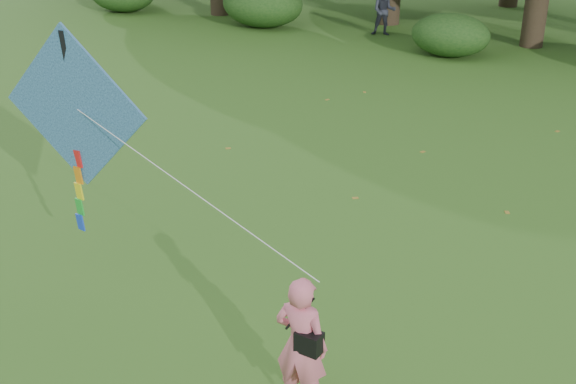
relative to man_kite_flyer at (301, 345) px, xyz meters
The scene contains 7 objects.
ground 1.14m from the man_kite_flyer, 145.63° to the left, with size 100.00×100.00×0.00m, color #265114.
man_kite_flyer is the anchor object (origin of this frame).
bystander_left 20.84m from the man_kite_flyer, 112.15° to the left, with size 0.89×0.69×1.83m, color #2A2C38.
crossbody_bag 0.17m from the man_kite_flyer, 14.61° to the right, with size 0.43×0.20×0.71m.
flying_kite 4.45m from the man_kite_flyer, behind, with size 5.36×0.80×3.11m.
shrub_band 18.05m from the man_kite_flyer, 94.15° to the left, with size 39.15×3.22×1.88m.
fallen_leaves 7.30m from the man_kite_flyer, 96.08° to the left, with size 10.50×12.14×0.01m.
Camera 1 is at (4.04, -6.29, 5.95)m, focal length 45.00 mm.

